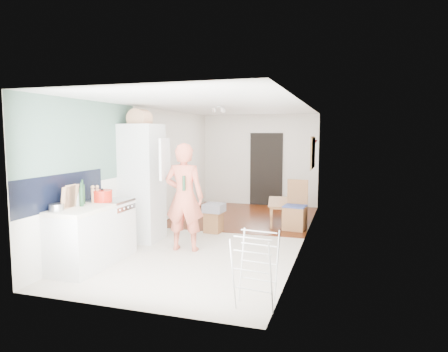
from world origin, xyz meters
The scene contains 32 objects.
room_shell centered at (0.00, 0.00, 1.25)m, with size 3.20×7.00×2.50m, color white, non-canonical shape.
floor centered at (0.00, 0.00, 0.00)m, with size 3.20×7.00×0.01m, color beige.
wood_floor_overlay centered at (0.00, 1.85, 0.01)m, with size 3.20×3.30×0.01m, color #571A07.
sage_wall_panel centered at (-1.59, -2.00, 1.85)m, with size 0.02×3.00×1.30m, color slate.
tile_splashback centered at (-1.59, -2.55, 1.15)m, with size 0.02×1.90×0.50m, color black.
doorway_recess centered at (0.20, 3.48, 1.00)m, with size 0.90×0.04×2.00m, color black.
base_cabinet centered at (-1.30, -2.55, 0.43)m, with size 0.60×0.90×0.86m, color silver.
worktop centered at (-1.30, -2.55, 0.89)m, with size 0.62×0.92×0.06m, color silver.
range_cooker centered at (-1.30, -1.80, 0.44)m, with size 0.60×0.60×0.88m, color silver.
cooker_top centered at (-1.30, -1.80, 0.90)m, with size 0.60×0.60×0.04m, color #B5B5B7.
fridge_housing centered at (-1.27, -0.78, 1.07)m, with size 0.66×0.66×2.15m, color silver.
fridge_door centered at (-0.66, -1.08, 1.55)m, with size 0.56×0.04×0.70m, color silver.
fridge_interior centered at (-0.96, -0.78, 1.55)m, with size 0.02×0.52×0.66m, color white.
pinboard centered at (1.58, 1.90, 1.55)m, with size 0.03×0.90×0.70m, color tan.
pinboard_frame centered at (1.57, 1.90, 1.55)m, with size 0.01×0.94×0.74m, color #95673C.
wall_sconce centered at (1.54, 2.55, 1.75)m, with size 0.18×0.18×0.16m, color maroon.
person centered at (-0.28, -1.14, 1.08)m, with size 0.79×0.52×2.16m, color #D7654D.
dining_table centered at (1.10, 1.41, 0.21)m, with size 1.19×0.66×0.42m, color #95673C.
dining_chair centered at (1.33, 0.84, 0.51)m, with size 0.43×0.43×1.03m, color #95673C, non-canonical shape.
stool centered at (-0.20, 0.17, 0.21)m, with size 0.32×0.32×0.42m, color #95673C, non-canonical shape.
grey_drape centered at (-0.19, 0.15, 0.50)m, with size 0.38×0.38×0.17m, color gray.
drying_rack centered at (1.38, -3.00, 0.43)m, with size 0.44×0.40×0.87m, color silver, non-canonical shape.
bread_bin centered at (-1.28, -0.81, 2.25)m, with size 0.37×0.35×0.20m, color tan, non-canonical shape.
red_casserole centered at (-1.30, -1.99, 1.01)m, with size 0.31×0.31×0.18m, color red.
steel_pan centered at (-1.45, -2.84, 0.97)m, with size 0.20×0.20×0.10m, color #B5B5B7.
held_bottle centered at (-0.22, -1.28, 1.17)m, with size 0.05×0.05×0.24m, color #1B3F24.
bottle_a centered at (-1.46, -2.26, 1.07)m, with size 0.07×0.07×0.30m, color #1B3F24.
bottle_b centered at (-1.35, -2.43, 1.06)m, with size 0.06×0.06×0.28m, color #1B3F24.
bottle_c centered at (-1.44, -2.41, 1.02)m, with size 0.08×0.08×0.20m, color beige.
pepper_mill_front centered at (-1.38, -2.11, 1.02)m, with size 0.06×0.06×0.21m, color tan.
pepper_mill_back centered at (-1.37, -2.02, 1.02)m, with size 0.06×0.06×0.20m, color tan.
chopping_boards centered at (-1.42, -2.60, 1.09)m, with size 0.04×0.25×0.34m, color tan, non-canonical shape.
Camera 1 is at (2.34, -7.30, 1.97)m, focal length 32.00 mm.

